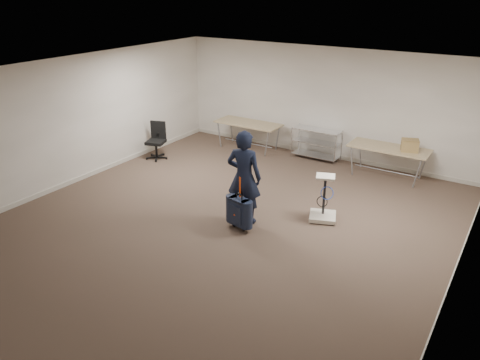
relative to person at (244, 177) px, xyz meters
The scene contains 10 objects.
ground 0.98m from the person, 130.47° to the right, with size 9.00×9.00×0.00m, color #433529.
room_shell 1.40m from the person, 103.17° to the left, with size 8.00×9.00×9.00m.
folding_table_left 4.25m from the person, 120.52° to the left, with size 1.80×0.75×0.73m.
folding_table_right 4.01m from the person, 65.74° to the left, with size 1.80×0.75×0.73m.
wire_shelf 3.94m from the person, 93.72° to the left, with size 1.22×0.47×0.80m.
person is the anchor object (origin of this frame).
suitcase 0.64m from the person, 73.10° to the right, with size 0.41×0.29×1.04m.
office_chair 4.18m from the person, 155.15° to the left, with size 0.57×0.58×0.94m.
equipment_cart 1.66m from the person, 34.73° to the left, with size 0.64×0.64×0.91m.
cardboard_box 4.20m from the person, 60.05° to the left, with size 0.36×0.27×0.27m, color brown.
Camera 1 is at (4.47, -6.46, 4.23)m, focal length 35.00 mm.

